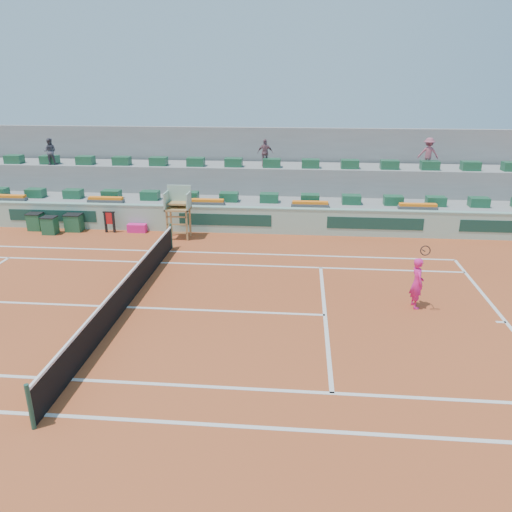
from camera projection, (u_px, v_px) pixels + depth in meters
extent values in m
plane|color=#9D411E|center=(127.00, 307.00, 16.18)|extent=(90.00, 90.00, 0.00)
cube|color=gray|center=(194.00, 208.00, 26.00)|extent=(36.00, 4.00, 1.20)
cube|color=gray|center=(199.00, 188.00, 27.26)|extent=(36.00, 2.40, 2.60)
cube|color=gray|center=(204.00, 166.00, 28.45)|extent=(36.00, 0.40, 4.40)
cube|color=#EC1E86|center=(137.00, 228.00, 23.91)|extent=(0.88, 0.39, 0.39)
imported|color=#464652|center=(50.00, 151.00, 26.44)|extent=(0.78, 0.67, 1.39)
imported|color=#7D535D|center=(265.00, 153.00, 25.97)|extent=(0.82, 0.34, 1.39)
imported|color=#9B4D5E|center=(428.00, 153.00, 25.25)|extent=(1.07, 0.71, 1.56)
cube|color=silver|center=(506.00, 322.00, 15.19)|extent=(0.12, 10.97, 0.01)
cube|color=silver|center=(44.00, 415.00, 11.04)|extent=(23.77, 0.12, 0.01)
cube|color=silver|center=(169.00, 251.00, 21.32)|extent=(23.77, 0.12, 0.01)
cube|color=silver|center=(71.00, 380.00, 12.33)|extent=(23.77, 0.12, 0.01)
cube|color=silver|center=(161.00, 263.00, 20.03)|extent=(23.77, 0.12, 0.01)
cube|color=silver|center=(325.00, 315.00, 15.64)|extent=(0.12, 8.23, 0.01)
cube|color=silver|center=(127.00, 307.00, 16.18)|extent=(12.80, 0.12, 0.01)
cube|color=silver|center=(501.00, 322.00, 15.20)|extent=(0.30, 0.12, 0.01)
cube|color=black|center=(125.00, 294.00, 16.03)|extent=(0.03, 11.87, 0.92)
cube|color=white|center=(124.00, 280.00, 15.86)|extent=(0.06, 11.87, 0.07)
cylinder|color=#1E4736|center=(30.00, 407.00, 10.44)|extent=(0.10, 0.10, 1.10)
cylinder|color=#1E4736|center=(171.00, 236.00, 21.55)|extent=(0.10, 0.10, 1.10)
cube|color=#97BEA8|center=(184.00, 219.00, 23.94)|extent=(36.00, 0.30, 1.20)
cube|color=#7AA492|center=(184.00, 206.00, 23.72)|extent=(36.00, 0.34, 0.06)
cube|color=#153B31|center=(53.00, 216.00, 24.31)|extent=(4.40, 0.02, 0.56)
cube|color=#153B31|center=(225.00, 220.00, 23.60)|extent=(4.40, 0.02, 0.56)
cube|color=#153B31|center=(375.00, 224.00, 23.02)|extent=(4.40, 0.02, 0.56)
cube|color=#153B31|center=(510.00, 227.00, 22.52)|extent=(4.40, 0.02, 0.56)
cube|color=#9D713B|center=(167.00, 226.00, 22.59)|extent=(0.08, 0.08, 1.35)
cube|color=#9D713B|center=(187.00, 226.00, 22.52)|extent=(0.08, 0.08, 1.35)
cube|color=#9D713B|center=(171.00, 222.00, 23.25)|extent=(0.08, 0.08, 1.35)
cube|color=#9D713B|center=(190.00, 222.00, 23.17)|extent=(0.08, 0.08, 1.35)
cube|color=#9D713B|center=(178.00, 209.00, 22.64)|extent=(1.10, 0.90, 0.08)
cube|color=#97BEA8|center=(179.00, 196.00, 22.82)|extent=(1.10, 0.08, 1.00)
cube|color=#97BEA8|center=(166.00, 201.00, 22.56)|extent=(0.06, 0.90, 0.80)
cube|color=#97BEA8|center=(189.00, 201.00, 22.47)|extent=(0.06, 0.90, 0.80)
cube|color=#9D713B|center=(178.00, 203.00, 22.65)|extent=(0.80, 0.60, 0.08)
cube|color=#9D713B|center=(177.00, 233.00, 22.66)|extent=(0.90, 0.08, 0.06)
cube|color=#9D713B|center=(177.00, 224.00, 22.53)|extent=(0.90, 0.08, 0.06)
cube|color=#9D713B|center=(176.00, 217.00, 22.41)|extent=(0.90, 0.08, 0.06)
cube|color=#1B5333|center=(36.00, 193.00, 25.55)|extent=(0.90, 0.60, 0.44)
cube|color=#1B5333|center=(73.00, 194.00, 25.38)|extent=(0.90, 0.60, 0.44)
cube|color=#1B5333|center=(111.00, 195.00, 25.21)|extent=(0.90, 0.60, 0.44)
cube|color=#1B5333|center=(150.00, 195.00, 25.04)|extent=(0.90, 0.60, 0.44)
cube|color=#1B5333|center=(189.00, 196.00, 24.88)|extent=(0.90, 0.60, 0.44)
cube|color=#1B5333|center=(229.00, 197.00, 24.71)|extent=(0.90, 0.60, 0.44)
cube|color=#1B5333|center=(269.00, 198.00, 24.54)|extent=(0.90, 0.60, 0.44)
cube|color=#1B5333|center=(310.00, 199.00, 24.37)|extent=(0.90, 0.60, 0.44)
cube|color=#1B5333|center=(351.00, 199.00, 24.21)|extent=(0.90, 0.60, 0.44)
cube|color=#1B5333|center=(393.00, 200.00, 24.04)|extent=(0.90, 0.60, 0.44)
cube|color=#1B5333|center=(436.00, 201.00, 23.87)|extent=(0.90, 0.60, 0.44)
cube|color=#1B5333|center=(479.00, 202.00, 23.70)|extent=(0.90, 0.60, 0.44)
cube|color=#1B5333|center=(14.00, 159.00, 27.01)|extent=(0.90, 0.60, 0.44)
cube|color=#1B5333|center=(50.00, 160.00, 26.85)|extent=(0.90, 0.60, 0.44)
cube|color=#1B5333|center=(85.00, 160.00, 26.68)|extent=(0.90, 0.60, 0.44)
cube|color=#1B5333|center=(122.00, 161.00, 26.51)|extent=(0.90, 0.60, 0.44)
cube|color=#1B5333|center=(159.00, 161.00, 26.35)|extent=(0.90, 0.60, 0.44)
cube|color=#1B5333|center=(196.00, 162.00, 26.18)|extent=(0.90, 0.60, 0.44)
cube|color=#1B5333|center=(234.00, 162.00, 26.01)|extent=(0.90, 0.60, 0.44)
cube|color=#1B5333|center=(272.00, 163.00, 25.84)|extent=(0.90, 0.60, 0.44)
cube|color=#1B5333|center=(310.00, 163.00, 25.68)|extent=(0.90, 0.60, 0.44)
cube|color=#1B5333|center=(350.00, 164.00, 25.51)|extent=(0.90, 0.60, 0.44)
cube|color=#1B5333|center=(389.00, 165.00, 25.34)|extent=(0.90, 0.60, 0.44)
cube|color=#1B5333|center=(430.00, 165.00, 25.17)|extent=(0.90, 0.60, 0.44)
cube|color=#1B5333|center=(471.00, 166.00, 25.01)|extent=(0.90, 0.60, 0.44)
cube|color=#1B5333|center=(512.00, 166.00, 24.84)|extent=(0.90, 0.60, 0.44)
cube|color=#525252|center=(9.00, 199.00, 24.93)|extent=(1.80, 0.36, 0.16)
cube|color=orange|center=(9.00, 196.00, 24.88)|extent=(1.70, 0.32, 0.12)
cube|color=#525252|center=(106.00, 201.00, 24.51)|extent=(1.80, 0.36, 0.16)
cube|color=orange|center=(106.00, 198.00, 24.46)|extent=(1.70, 0.32, 0.12)
cube|color=#525252|center=(206.00, 203.00, 24.09)|extent=(1.80, 0.36, 0.16)
cube|color=orange|center=(206.00, 200.00, 24.04)|extent=(1.70, 0.32, 0.12)
cube|color=#525252|center=(310.00, 205.00, 23.67)|extent=(1.80, 0.36, 0.16)
cube|color=orange|center=(310.00, 202.00, 23.62)|extent=(1.70, 0.32, 0.12)
cube|color=#525252|center=(418.00, 208.00, 23.25)|extent=(1.80, 0.36, 0.16)
cube|color=orange|center=(418.00, 205.00, 23.21)|extent=(1.70, 0.32, 0.12)
cube|color=#1B5132|center=(74.00, 223.00, 24.03)|extent=(0.75, 0.64, 0.80)
cube|color=black|center=(73.00, 214.00, 23.89)|extent=(0.79, 0.69, 0.04)
cube|color=#1B5132|center=(50.00, 226.00, 23.57)|extent=(0.64, 0.55, 0.80)
cube|color=black|center=(49.00, 217.00, 23.42)|extent=(0.67, 0.58, 0.04)
cube|color=#1B5132|center=(36.00, 222.00, 24.17)|extent=(0.65, 0.56, 0.80)
cube|color=black|center=(34.00, 214.00, 24.02)|extent=(0.69, 0.60, 0.04)
cube|color=black|center=(106.00, 222.00, 23.77)|extent=(0.10, 0.10, 1.00)
cube|color=black|center=(114.00, 222.00, 23.74)|extent=(0.10, 0.10, 1.00)
cube|color=black|center=(109.00, 212.00, 23.58)|extent=(0.58, 0.08, 0.06)
cube|color=red|center=(109.00, 218.00, 23.67)|extent=(0.43, 0.04, 0.56)
imported|color=#EC1E86|center=(417.00, 283.00, 15.93)|extent=(0.48, 0.66, 1.68)
cylinder|color=black|center=(423.00, 250.00, 15.24)|extent=(0.03, 0.35, 0.09)
torus|color=black|center=(425.00, 251.00, 15.01)|extent=(0.31, 0.08, 0.31)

